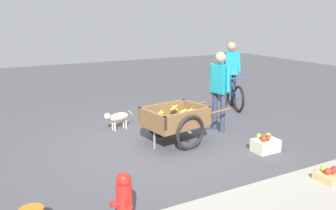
{
  "coord_description": "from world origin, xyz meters",
  "views": [
    {
      "loc": [
        2.73,
        5.3,
        2.31
      ],
      "look_at": [
        -0.1,
        -0.0,
        0.75
      ],
      "focal_mm": 36.8,
      "sensor_mm": 36.0,
      "label": 1
    }
  ],
  "objects_px": {
    "apple_crate": "(265,144)",
    "fruit_cart": "(176,120)",
    "dog": "(117,117)",
    "vendor_person": "(220,85)",
    "mixed_fruit_crate": "(332,179)",
    "bicycle": "(231,94)",
    "fire_hydrant": "(124,201)",
    "cyclist_person": "(230,68)"
  },
  "relations": [
    {
      "from": "dog",
      "to": "apple_crate",
      "type": "bearing_deg",
      "value": 128.55
    },
    {
      "from": "bicycle",
      "to": "cyclist_person",
      "type": "distance_m",
      "value": 0.67
    },
    {
      "from": "dog",
      "to": "apple_crate",
      "type": "relative_size",
      "value": 1.52
    },
    {
      "from": "dog",
      "to": "mixed_fruit_crate",
      "type": "xyz_separation_m",
      "value": [
        -1.74,
        3.78,
        -0.15
      ]
    },
    {
      "from": "bicycle",
      "to": "mixed_fruit_crate",
      "type": "distance_m",
      "value": 4.43
    },
    {
      "from": "vendor_person",
      "to": "dog",
      "type": "bearing_deg",
      "value": -29.81
    },
    {
      "from": "fruit_cart",
      "to": "mixed_fruit_crate",
      "type": "xyz_separation_m",
      "value": [
        -1.05,
        2.55,
        -0.31
      ]
    },
    {
      "from": "apple_crate",
      "to": "vendor_person",
      "type": "bearing_deg",
      "value": -87.48
    },
    {
      "from": "dog",
      "to": "fire_hydrant",
      "type": "xyz_separation_m",
      "value": [
        1.12,
        3.31,
        0.06
      ]
    },
    {
      "from": "vendor_person",
      "to": "mixed_fruit_crate",
      "type": "relative_size",
      "value": 3.69
    },
    {
      "from": "vendor_person",
      "to": "dog",
      "type": "xyz_separation_m",
      "value": [
        1.82,
        -1.04,
        -0.7
      ]
    },
    {
      "from": "vendor_person",
      "to": "dog",
      "type": "distance_m",
      "value": 2.21
    },
    {
      "from": "fruit_cart",
      "to": "apple_crate",
      "type": "distance_m",
      "value": 1.65
    },
    {
      "from": "dog",
      "to": "fire_hydrant",
      "type": "relative_size",
      "value": 1.0
    },
    {
      "from": "cyclist_person",
      "to": "fire_hydrant",
      "type": "distance_m",
      "value": 5.89
    },
    {
      "from": "vendor_person",
      "to": "apple_crate",
      "type": "bearing_deg",
      "value": 92.52
    },
    {
      "from": "fire_hydrant",
      "to": "apple_crate",
      "type": "xyz_separation_m",
      "value": [
        -2.99,
        -0.96,
        -0.21
      ]
    },
    {
      "from": "mixed_fruit_crate",
      "to": "cyclist_person",
      "type": "bearing_deg",
      "value": -109.95
    },
    {
      "from": "dog",
      "to": "fire_hydrant",
      "type": "height_order",
      "value": "fire_hydrant"
    },
    {
      "from": "fruit_cart",
      "to": "bicycle",
      "type": "xyz_separation_m",
      "value": [
        -2.57,
        -1.61,
        -0.08
      ]
    },
    {
      "from": "fruit_cart",
      "to": "fire_hydrant",
      "type": "relative_size",
      "value": 2.62
    },
    {
      "from": "fruit_cart",
      "to": "dog",
      "type": "height_order",
      "value": "fruit_cart"
    },
    {
      "from": "apple_crate",
      "to": "bicycle",
      "type": "bearing_deg",
      "value": -116.93
    },
    {
      "from": "vendor_person",
      "to": "mixed_fruit_crate",
      "type": "bearing_deg",
      "value": 88.51
    },
    {
      "from": "fruit_cart",
      "to": "vendor_person",
      "type": "xyz_separation_m",
      "value": [
        -1.12,
        -0.19,
        0.54
      ]
    },
    {
      "from": "fire_hydrant",
      "to": "mixed_fruit_crate",
      "type": "bearing_deg",
      "value": 170.66
    },
    {
      "from": "bicycle",
      "to": "dog",
      "type": "bearing_deg",
      "value": 6.59
    },
    {
      "from": "fire_hydrant",
      "to": "mixed_fruit_crate",
      "type": "xyz_separation_m",
      "value": [
        -2.86,
        0.47,
        -0.21
      ]
    },
    {
      "from": "fruit_cart",
      "to": "fire_hydrant",
      "type": "xyz_separation_m",
      "value": [
        1.81,
        2.08,
        -0.1
      ]
    },
    {
      "from": "mixed_fruit_crate",
      "to": "dog",
      "type": "bearing_deg",
      "value": -65.22
    },
    {
      "from": "bicycle",
      "to": "cyclist_person",
      "type": "height_order",
      "value": "cyclist_person"
    },
    {
      "from": "bicycle",
      "to": "cyclist_person",
      "type": "xyz_separation_m",
      "value": [
        -0.05,
        -0.14,
        0.65
      ]
    },
    {
      "from": "bicycle",
      "to": "mixed_fruit_crate",
      "type": "bearing_deg",
      "value": 69.97
    },
    {
      "from": "cyclist_person",
      "to": "dog",
      "type": "distance_m",
      "value": 3.43
    },
    {
      "from": "bicycle",
      "to": "dog",
      "type": "relative_size",
      "value": 2.39
    },
    {
      "from": "cyclist_person",
      "to": "dog",
      "type": "height_order",
      "value": "cyclist_person"
    },
    {
      "from": "apple_crate",
      "to": "fruit_cart",
      "type": "bearing_deg",
      "value": -43.47
    },
    {
      "from": "dog",
      "to": "mixed_fruit_crate",
      "type": "bearing_deg",
      "value": 114.78
    },
    {
      "from": "bicycle",
      "to": "fruit_cart",
      "type": "bearing_deg",
      "value": 32.12
    },
    {
      "from": "fruit_cart",
      "to": "mixed_fruit_crate",
      "type": "bearing_deg",
      "value": 112.41
    },
    {
      "from": "dog",
      "to": "apple_crate",
      "type": "distance_m",
      "value": 3.01
    },
    {
      "from": "cyclist_person",
      "to": "fire_hydrant",
      "type": "relative_size",
      "value": 2.49
    }
  ]
}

